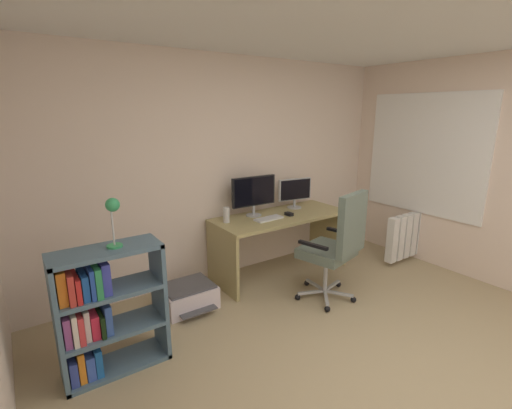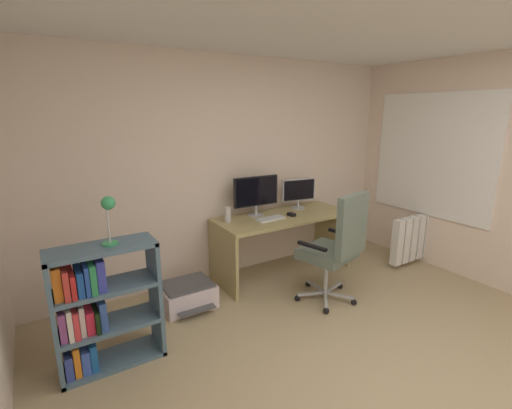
{
  "view_description": "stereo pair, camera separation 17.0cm",
  "coord_description": "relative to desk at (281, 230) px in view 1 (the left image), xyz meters",
  "views": [
    {
      "loc": [
        -2.08,
        -1.01,
        1.91
      ],
      "look_at": [
        -0.07,
        1.89,
        1.0
      ],
      "focal_mm": 25.43,
      "sensor_mm": 36.0,
      "label": 1
    },
    {
      "loc": [
        -1.94,
        -1.1,
        1.91
      ],
      "look_at": [
        -0.07,
        1.89,
        1.0
      ],
      "focal_mm": 25.43,
      "sensor_mm": 36.0,
      "label": 2
    }
  ],
  "objects": [
    {
      "name": "office_chair",
      "position": [
        0.04,
        -0.86,
        0.09
      ],
      "size": [
        0.64,
        0.67,
        1.16
      ],
      "color": "#B7BABC",
      "rests_on": "ground"
    },
    {
      "name": "monitor_main",
      "position": [
        -0.28,
        0.15,
        0.46
      ],
      "size": [
        0.56,
        0.18,
        0.46
      ],
      "color": "#B2B5B7",
      "rests_on": "desk"
    },
    {
      "name": "computer_mouse",
      "position": [
        0.06,
        -0.07,
        0.2
      ],
      "size": [
        0.06,
        0.1,
        0.03
      ],
      "primitive_type": "cube",
      "rotation": [
        0.0,
        0.0,
        0.04
      ],
      "color": "black",
      "rests_on": "desk"
    },
    {
      "name": "wall_back",
      "position": [
        -0.49,
        0.42,
        0.71
      ],
      "size": [
        4.52,
        0.1,
        2.51
      ],
      "primitive_type": "cube",
      "color": "beige",
      "rests_on": "ground"
    },
    {
      "name": "desktop_speaker",
      "position": [
        -0.68,
        0.11,
        0.27
      ],
      "size": [
        0.07,
        0.07,
        0.17
      ],
      "primitive_type": "cylinder",
      "color": "silver",
      "rests_on": "desk"
    },
    {
      "name": "desk",
      "position": [
        0.0,
        0.0,
        0.0
      ],
      "size": [
        1.63,
        0.67,
        0.73
      ],
      "color": "tan",
      "rests_on": "ground"
    },
    {
      "name": "window_frame",
      "position": [
        1.76,
        -0.66,
        0.84
      ],
      "size": [
        0.02,
        1.55,
        1.49
      ],
      "primitive_type": "cube",
      "color": "white"
    },
    {
      "name": "ground_plane",
      "position": [
        -0.49,
        -2.19,
        -0.56
      ],
      "size": [
        4.52,
        5.13,
        0.02
      ],
      "primitive_type": "cube",
      "color": "tan",
      "rests_on": "ground"
    },
    {
      "name": "monitor_secondary",
      "position": [
        0.34,
        0.15,
        0.4
      ],
      "size": [
        0.45,
        0.18,
        0.37
      ],
      "color": "#B2B5B7",
      "rests_on": "desk"
    },
    {
      "name": "printer",
      "position": [
        -1.27,
        -0.12,
        -0.43
      ],
      "size": [
        0.51,
        0.5,
        0.25
      ],
      "color": "silver",
      "rests_on": "ground"
    },
    {
      "name": "keyboard",
      "position": [
        -0.23,
        -0.07,
        0.19
      ],
      "size": [
        0.35,
        0.15,
        0.02
      ],
      "primitive_type": "cube",
      "rotation": [
        0.0,
        0.0,
        0.06
      ],
      "color": "silver",
      "rests_on": "desk"
    },
    {
      "name": "bookshelf",
      "position": [
        -2.17,
        -0.61,
        -0.05
      ],
      "size": [
        0.76,
        0.31,
        0.97
      ],
      "color": "slate",
      "rests_on": "ground"
    },
    {
      "name": "radiator",
      "position": [
        1.67,
        -0.66,
        -0.2
      ],
      "size": [
        0.93,
        0.1,
        0.58
      ],
      "color": "white",
      "rests_on": "ground"
    },
    {
      "name": "desk_lamp",
      "position": [
        -2.0,
        -0.61,
        0.67
      ],
      "size": [
        0.12,
        0.11,
        0.36
      ],
      "color": "#33A05E",
      "rests_on": "bookshelf"
    },
    {
      "name": "window_pane",
      "position": [
        1.76,
        -0.66,
        0.84
      ],
      "size": [
        0.01,
        1.47,
        1.41
      ],
      "primitive_type": "cube",
      "color": "white"
    }
  ]
}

